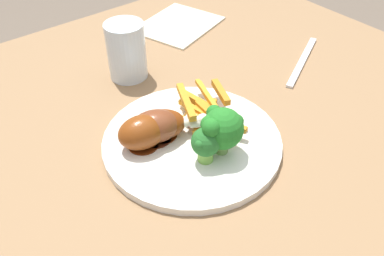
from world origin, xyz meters
TOP-DOWN VIEW (x-y plane):
  - dining_table at (0.00, 0.00)m, footprint 0.93×0.90m
  - dinner_plate at (-0.08, -0.03)m, footprint 0.26×0.26m
  - broccoli_floret_front at (-0.06, -0.08)m, footprint 0.06×0.06m
  - broccoli_floret_middle at (-0.09, -0.08)m, footprint 0.04×0.04m
  - carrot_fries_pile at (-0.03, -0.01)m, footprint 0.11×0.14m
  - chicken_drumstick_near at (-0.10, -0.01)m, footprint 0.12×0.09m
  - chicken_drumstick_far at (-0.14, -0.00)m, footprint 0.12×0.06m
  - chicken_drumstick_extra at (-0.12, -0.00)m, footprint 0.12×0.08m
  - fork at (0.23, 0.01)m, footprint 0.18×0.09m
  - water_glass at (-0.05, 0.18)m, footprint 0.07×0.07m
  - napkin at (0.14, 0.28)m, footprint 0.20×0.19m

SIDE VIEW (x-z plane):
  - dining_table at x=0.00m, z-range 0.26..1.02m
  - napkin at x=0.14m, z-range 0.75..0.76m
  - fork at x=0.23m, z-range 0.75..0.76m
  - dinner_plate at x=-0.08m, z-range 0.75..0.77m
  - carrot_fries_pile at x=-0.03m, z-range 0.76..0.80m
  - chicken_drumstick_near at x=-0.10m, z-range 0.77..0.81m
  - chicken_drumstick_extra at x=-0.12m, z-range 0.77..0.81m
  - chicken_drumstick_far at x=-0.14m, z-range 0.77..0.81m
  - broccoli_floret_middle at x=-0.09m, z-range 0.77..0.82m
  - water_glass at x=-0.05m, z-range 0.75..0.86m
  - broccoli_floret_front at x=-0.06m, z-range 0.77..0.85m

